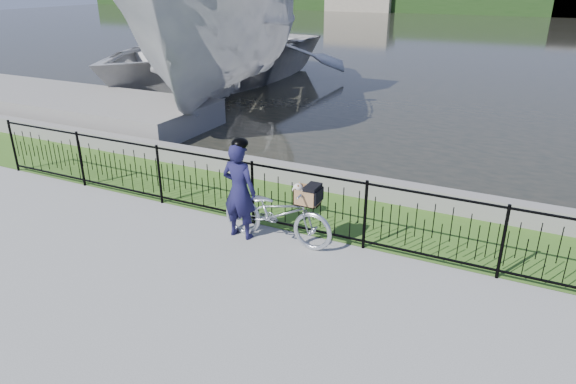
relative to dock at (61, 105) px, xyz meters
The scene contains 11 objects.
ground 11.42m from the dock, 28.81° to the right, with size 120.00×120.00×0.00m, color gray.
grass_strip 10.42m from the dock, 16.17° to the right, with size 60.00×2.00×0.01m, color #3D661F.
water 29.26m from the dock, 70.02° to the left, with size 120.00×120.00×0.00m, color #27261E.
quay_wall 10.18m from the dock, 10.76° to the right, with size 60.00×0.30×0.40m, color gray.
fence 10.74m from the dock, 21.31° to the right, with size 14.00×0.06×1.15m, color black, non-canonical shape.
far_treeline 55.42m from the dock, 79.60° to the left, with size 120.00×6.00×3.00m, color #203B16.
dock is the anchor object (origin of this frame).
bicycle_rig 10.59m from the dock, 23.90° to the right, with size 1.91×0.66×1.10m.
cyclist 10.07m from the dock, 25.93° to the right, with size 0.60×0.41×1.69m.
boat_near 5.49m from the dock, 40.54° to the left, with size 7.85×12.47×6.31m.
boat_far 6.57m from the dock, 78.96° to the left, with size 9.49×12.31×2.36m.
Camera 1 is at (3.08, -5.37, 3.99)m, focal length 32.00 mm.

